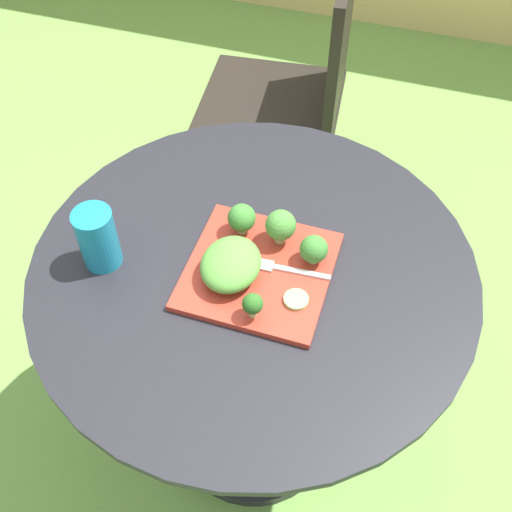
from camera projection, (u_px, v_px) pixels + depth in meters
name	position (u px, v px, depth m)	size (l,w,h in m)	color
ground_plane	(254.00, 427.00, 1.77)	(12.00, 12.00, 0.00)	#669342
patio_table	(254.00, 342.00, 1.41)	(0.86, 0.86, 0.74)	black
patio_chair	(300.00, 84.00, 1.92)	(0.48, 0.48, 0.90)	black
salad_plate	(259.00, 271.00, 1.18)	(0.27, 0.27, 0.01)	#AD3323
drinking_glass	(98.00, 241.00, 1.16)	(0.07, 0.07, 0.13)	teal
fork	(282.00, 269.00, 1.17)	(0.15, 0.03, 0.00)	silver
lettuce_mound	(231.00, 264.00, 1.15)	(0.11, 0.13, 0.06)	#519338
broccoli_floret_0	(281.00, 226.00, 1.19)	(0.06, 0.06, 0.07)	#99B770
broccoli_floret_1	(314.00, 249.00, 1.16)	(0.05, 0.05, 0.06)	#99B770
broccoli_floret_2	(242.00, 218.00, 1.21)	(0.06, 0.06, 0.07)	#99B770
broccoli_floret_3	(253.00, 304.00, 1.08)	(0.04, 0.04, 0.05)	#99B770
cucumber_slice_0	(296.00, 300.00, 1.13)	(0.05, 0.05, 0.01)	#8EB766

